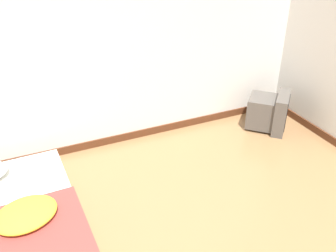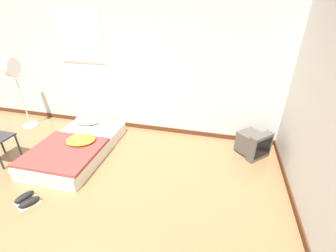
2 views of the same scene
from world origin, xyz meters
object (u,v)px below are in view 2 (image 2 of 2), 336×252
crt_tv (253,144)px  standing_fan (16,80)px  mattress_bed (77,146)px  sneaker_pair (27,200)px

crt_tv → standing_fan: 4.76m
mattress_bed → standing_fan: 2.00m
mattress_bed → sneaker_pair: (0.04, -1.21, -0.10)m
sneaker_pair → crt_tv: bearing=32.9°
mattress_bed → standing_fan: (-1.65, 0.67, 0.90)m
sneaker_pair → standing_fan: 2.71m
mattress_bed → crt_tv: 3.12m
mattress_bed → sneaker_pair: 1.21m
standing_fan → mattress_bed: bearing=-22.0°
mattress_bed → crt_tv: bearing=13.6°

